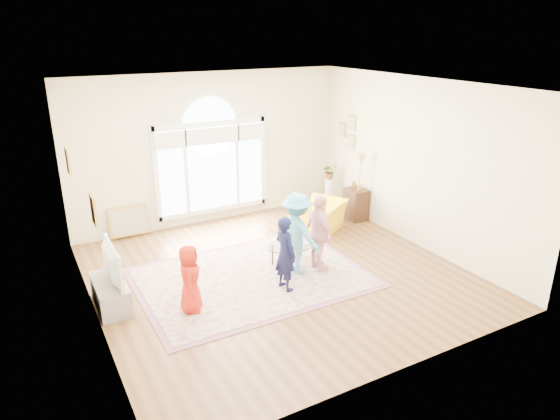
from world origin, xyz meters
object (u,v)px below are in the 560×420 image
area_rug (252,277)px  coffee_table (293,244)px  television (107,264)px  armchair (321,216)px  tv_console (111,294)px

area_rug → coffee_table: (0.87, 0.10, 0.39)m
television → coffee_table: size_ratio=0.94×
television → coffee_table: (3.15, -0.11, -0.32)m
area_rug → coffee_table: coffee_table is taller
coffee_table → armchair: size_ratio=1.12×
tv_console → television: television is taller
armchair → tv_console: bearing=-18.1°
television → coffee_table: 3.17m
area_rug → armchair: 2.55m
armchair → area_rug: bearing=-1.7°
tv_console → coffee_table: (3.16, -0.11, 0.19)m
coffee_table → area_rug: bearing=179.5°
armchair → coffee_table: bearing=9.4°
coffee_table → tv_console: bearing=171.1°
coffee_table → armchair: (1.34, 1.13, -0.08)m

